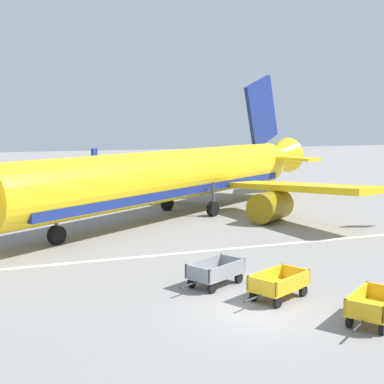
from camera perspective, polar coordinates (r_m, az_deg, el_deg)
The scene contains 7 objects.
ground_plane at distance 20.54m, azimuth 6.53°, elevation -12.78°, with size 220.00×220.00×0.00m, color gray.
apron_stripe at distance 29.00m, azimuth -2.04°, elevation -6.62°, with size 120.00×0.36×0.01m, color silver.
airplane at distance 39.89m, azimuth -1.53°, elevation 1.76°, with size 33.18×28.16×11.34m.
baggage_cart_nearest at distance 20.45m, azimuth 18.88°, elevation -11.46°, with size 3.34×2.62×1.07m.
baggage_cart_second_in_row at distance 22.12m, azimuth 9.25°, elevation -9.68°, with size 3.50×2.38×1.07m.
baggage_cart_third_in_row at distance 23.54m, azimuth 2.53°, elevation -8.51°, with size 3.47×2.43×1.07m.
traffic_cone_near_plane at distance 24.40m, azimuth 2.49°, elevation -8.65°, with size 0.47×0.47×0.62m, color orange.
Camera 1 is at (-8.75, -17.15, 7.16)m, focal length 50.00 mm.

